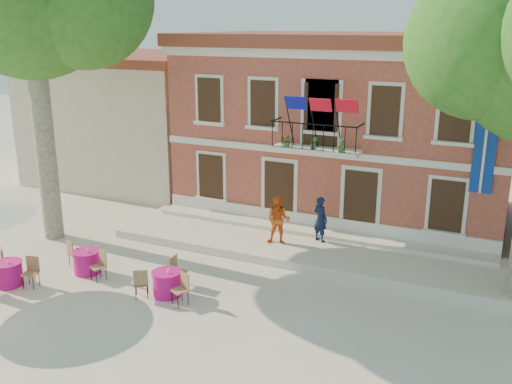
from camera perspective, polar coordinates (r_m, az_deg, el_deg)
The scene contains 9 objects.
ground at distance 17.84m, azimuth -6.51°, elevation -9.81°, with size 90.00×90.00×0.00m, color beige.
main_building at distance 24.76m, azimuth 9.45°, elevation 6.78°, with size 13.50×9.59×7.50m.
neighbor_west at distance 30.80m, azimuth -11.25°, elevation 7.52°, with size 9.40×9.40×6.40m.
terrace at distance 20.60m, azimuth 4.69°, elevation -5.57°, with size 14.00×3.40×0.30m, color silver.
pedestrian_navy at distance 20.59m, azimuth 6.45°, elevation -2.71°, with size 0.61×0.40×1.67m, color #101837.
pedestrian_orange at distance 20.20m, azimuth 2.25°, elevation -2.84°, with size 0.86×0.67×1.77m, color orange.
cafe_table_1 at distance 19.52m, azimuth -23.53°, elevation -7.38°, with size 1.81×1.81×0.95m.
cafe_table_3 at distance 19.56m, azimuth -16.58°, elevation -6.63°, with size 1.94×1.09×0.95m.
cafe_table_4 at distance 17.49m, azimuth -8.90°, elevation -8.91°, with size 1.87×1.67×0.95m.
Camera 1 is at (8.51, -13.55, 7.89)m, focal length 40.00 mm.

